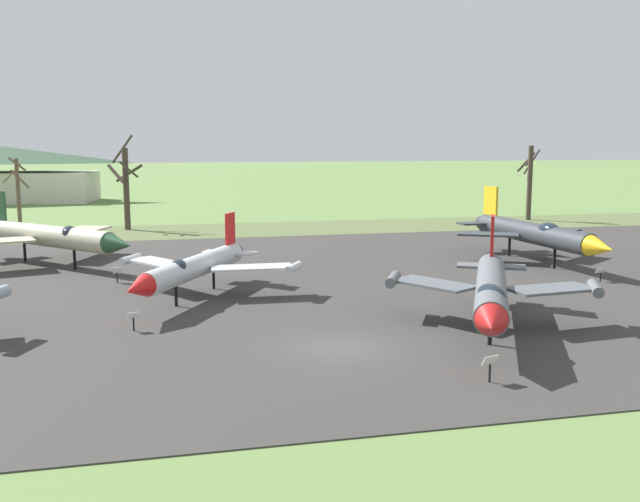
% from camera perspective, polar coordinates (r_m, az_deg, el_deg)
% --- Properties ---
extents(ground_plane, '(600.00, 600.00, 0.00)m').
position_cam_1_polar(ground_plane, '(30.29, 1.52, -7.89)').
color(ground_plane, '#607F42').
extents(asphalt_apron, '(86.00, 45.34, 0.05)m').
position_cam_1_polar(asphalt_apron, '(43.19, -3.10, -2.83)').
color(asphalt_apron, '#383533').
rests_on(asphalt_apron, ground).
extents(grass_verge_strip, '(146.00, 12.00, 0.06)m').
position_cam_1_polar(grass_verge_strip, '(71.25, -7.20, 1.67)').
color(grass_verge_strip, '#57653A').
rests_on(grass_verge_strip, ground).
extents(jet_fighter_front_left, '(13.23, 13.63, 5.12)m').
position_cam_1_polar(jet_fighter_front_left, '(53.15, -20.90, 1.16)').
color(jet_fighter_front_left, '#B7B293').
rests_on(jet_fighter_front_left, ground).
extents(info_placard_front_left, '(0.58, 0.33, 1.02)m').
position_cam_1_polar(info_placard_front_left, '(45.69, -16.07, -1.74)').
color(info_placard_front_left, black).
rests_on(info_placard_front_left, ground).
extents(jet_fighter_rear_center, '(10.59, 16.09, 5.24)m').
position_cam_1_polar(jet_fighter_rear_center, '(53.27, 16.97, 1.40)').
color(jet_fighter_rear_center, '#33383D').
rests_on(jet_fighter_rear_center, ground).
extents(info_placard_rear_center, '(0.61, 0.29, 0.89)m').
position_cam_1_polar(info_placard_rear_center, '(47.63, 21.71, -1.67)').
color(info_placard_rear_center, black).
rests_on(info_placard_rear_center, ground).
extents(jet_fighter_rear_left, '(9.99, 13.20, 4.84)m').
position_cam_1_polar(jet_fighter_rear_left, '(33.47, 13.65, -2.94)').
color(jet_fighter_rear_left, '#565B60').
rests_on(jet_fighter_rear_left, ground).
extents(info_placard_rear_left, '(0.68, 0.37, 1.06)m').
position_cam_1_polar(info_placard_rear_left, '(26.62, 13.56, -8.95)').
color(info_placard_rear_left, black).
rests_on(info_placard_rear_left, ground).
extents(jet_fighter_rear_right, '(10.47, 12.04, 4.36)m').
position_cam_1_polar(jet_fighter_rear_right, '(39.99, -10.19, -1.29)').
color(jet_fighter_rear_right, silver).
rests_on(jet_fighter_rear_right, ground).
extents(info_placard_rear_right, '(0.53, 0.28, 0.95)m').
position_cam_1_polar(info_placard_rear_right, '(33.85, -14.82, -5.38)').
color(info_placard_rear_right, black).
rests_on(info_placard_rear_right, ground).
extents(bare_tree_left_of_center, '(2.57, 2.58, 7.37)m').
position_cam_1_polar(bare_tree_left_of_center, '(74.42, -23.18, 4.40)').
color(bare_tree_left_of_center, brown).
rests_on(bare_tree_left_of_center, ground).
extents(bare_tree_center, '(3.48, 3.52, 9.51)m').
position_cam_1_polar(bare_tree_center, '(73.30, -15.42, 5.22)').
color(bare_tree_center, '#42382D').
rests_on(bare_tree_center, ground).
extents(bare_tree_right_of_center, '(2.46, 1.56, 8.38)m').
position_cam_1_polar(bare_tree_right_of_center, '(83.30, 16.54, 5.49)').
color(bare_tree_right_of_center, '#42382D').
rests_on(bare_tree_right_of_center, ground).
extents(visitor_building, '(29.58, 14.81, 8.30)m').
position_cam_1_polar(visitor_building, '(115.67, -24.44, 5.66)').
color(visitor_building, beige).
rests_on(visitor_building, ground).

